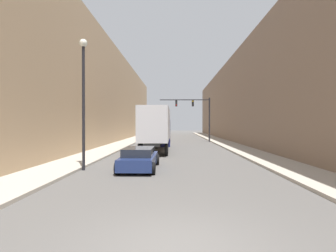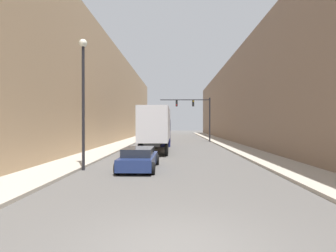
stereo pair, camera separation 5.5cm
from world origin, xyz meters
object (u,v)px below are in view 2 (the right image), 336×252
Objects in this scene: traffic_signal_gantry at (198,111)px; street_lamp at (83,87)px; semi_truck at (157,127)px; sedan_car at (139,159)px.

street_lamp reaches higher than traffic_signal_gantry.
semi_truck is 1.60× the size of street_lamp.
traffic_signal_gantry is (5.34, 23.42, 3.89)m from sedan_car.
sedan_car is 0.61× the size of street_lamp.
semi_truck is at bearing -112.11° from traffic_signal_gantry.
sedan_car is 5.10m from street_lamp.
traffic_signal_gantry is at bearing 67.89° from semi_truck.
street_lamp is at bearing -172.40° from sedan_car.
street_lamp reaches higher than sedan_car.
street_lamp reaches higher than semi_truck.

